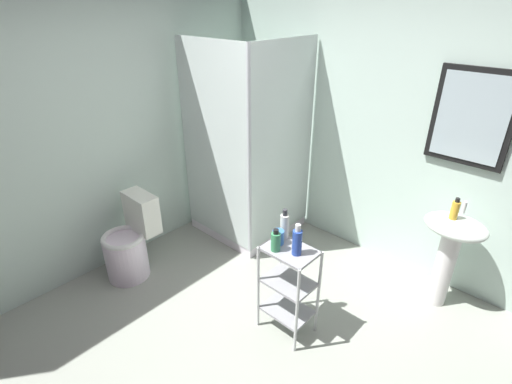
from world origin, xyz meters
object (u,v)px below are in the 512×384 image
Objects in this scene: shower_stall at (249,194)px; rinse_cup at (278,237)px; hand_soap_bottle at (455,210)px; lotion_bottle_white at (284,226)px; storage_cart at (288,284)px; pedestal_sink at (450,244)px; shampoo_bottle_blue at (297,242)px; toilet at (130,244)px; body_wash_bottle_green at (276,241)px.

shower_stall is 1.35m from rinse_cup.
hand_soap_bottle is 0.74× the size of lotion_bottle_white.
pedestal_sink is at bearing 55.50° from storage_cart.
storage_cart is at bearing -123.84° from hand_soap_bottle.
shampoo_bottle_blue is at bearing -121.31° from hand_soap_bottle.
pedestal_sink is 1.40m from rinse_cup.
body_wash_bottle_green reaches higher than toilet.
shampoo_bottle_blue is at bearing 25.40° from body_wash_bottle_green.
storage_cart is at bearing -124.50° from pedestal_sink.
hand_soap_bottle is (2.18, 1.50, 0.57)m from toilet.
storage_cart is 7.03× the size of rinse_cup.
body_wash_bottle_green is 1.59× the size of rinse_cup.
shampoo_bottle_blue is at bearing -7.56° from storage_cart.
lotion_bottle_white is at bearing -131.00° from pedestal_sink.
lotion_bottle_white is (-0.05, 0.16, 0.03)m from body_wash_bottle_green.
hand_soap_bottle reaches higher than toilet.
lotion_bottle_white reaches higher than shampoo_bottle_blue.
rinse_cup is (-0.04, 0.07, -0.02)m from body_wash_bottle_green.
lotion_bottle_white is at bearing 21.29° from toilet.
body_wash_bottle_green is (1.39, 0.36, 0.50)m from toilet.
toilet is 1.52m from body_wash_bottle_green.
hand_soap_bottle reaches higher than shampoo_bottle_blue.
body_wash_bottle_green reaches higher than pedestal_sink.
pedestal_sink is 4.66× the size of hand_soap_bottle.
pedestal_sink is at bearing 51.65° from rinse_cup.
storage_cart is at bearing 44.73° from body_wash_bottle_green.
body_wash_bottle_green is at bearing -71.99° from lotion_bottle_white.
rinse_cup is (1.05, -0.79, 0.33)m from shower_stall.
storage_cart is 3.16× the size of shampoo_bottle_blue.
shower_stall is 1.27m from toilet.
lotion_bottle_white is (-0.12, 0.09, 0.41)m from storage_cart.
pedestal_sink is 1.43m from body_wash_bottle_green.
hand_soap_bottle is 1.29m from lotion_bottle_white.
pedestal_sink is 1.32m from storage_cart.
body_wash_bottle_green is at bearing -38.51° from shower_stall.
shower_stall reaches higher than lotion_bottle_white.
hand_soap_bottle is 1.38m from body_wash_bottle_green.
rinse_cup is (0.01, -0.08, -0.05)m from lotion_bottle_white.
lotion_bottle_white is at bearing 145.22° from storage_cart.
shower_stall reaches higher than storage_cart.
hand_soap_bottle is 1.65× the size of rinse_cup.
hand_soap_bottle is at bearing 55.33° from body_wash_bottle_green.
lotion_bottle_white is at bearing -130.51° from hand_soap_bottle.
pedestal_sink is at bearing 30.78° from hand_soap_bottle.
lotion_bottle_white is 2.24× the size of rinse_cup.
shampoo_bottle_blue reaches higher than body_wash_bottle_green.
toilet is at bearing -162.00° from rinse_cup.
rinse_cup is at bearing 18.00° from toilet.
body_wash_bottle_green reaches higher than storage_cart.
shower_stall is 8.49× the size of lotion_bottle_white.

